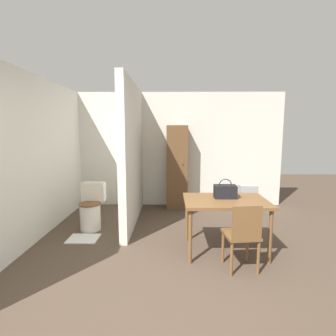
{
  "coord_description": "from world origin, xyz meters",
  "views": [
    {
      "loc": [
        0.04,
        -2.12,
        1.66
      ],
      "look_at": [
        -0.01,
        1.77,
        1.11
      ],
      "focal_mm": 28.0,
      "sensor_mm": 36.0,
      "label": 1
    }
  ],
  "objects_px": {
    "wooden_cabinet": "(177,167)",
    "dining_table": "(225,205)",
    "handbag": "(225,191)",
    "toilet": "(91,209)",
    "space_heater": "(248,199)",
    "wooden_chair": "(243,234)"
  },
  "relations": [
    {
      "from": "toilet",
      "to": "space_heater",
      "type": "relative_size",
      "value": 1.37
    },
    {
      "from": "handbag",
      "to": "wooden_chair",
      "type": "bearing_deg",
      "value": -81.24
    },
    {
      "from": "wooden_cabinet",
      "to": "space_heater",
      "type": "relative_size",
      "value": 3.15
    },
    {
      "from": "dining_table",
      "to": "toilet",
      "type": "height_order",
      "value": "toilet"
    },
    {
      "from": "space_heater",
      "to": "toilet",
      "type": "bearing_deg",
      "value": -162.22
    },
    {
      "from": "toilet",
      "to": "handbag",
      "type": "xyz_separation_m",
      "value": [
        2.11,
        -0.77,
        0.49
      ]
    },
    {
      "from": "handbag",
      "to": "toilet",
      "type": "bearing_deg",
      "value": 159.97
    },
    {
      "from": "wooden_cabinet",
      "to": "dining_table",
      "type": "bearing_deg",
      "value": -73.83
    },
    {
      "from": "wooden_chair",
      "to": "toilet",
      "type": "relative_size",
      "value": 1.08
    },
    {
      "from": "wooden_cabinet",
      "to": "space_heater",
      "type": "bearing_deg",
      "value": -12.17
    },
    {
      "from": "toilet",
      "to": "space_heater",
      "type": "bearing_deg",
      "value": 17.78
    },
    {
      "from": "dining_table",
      "to": "space_heater",
      "type": "xyz_separation_m",
      "value": [
        0.84,
        1.8,
        -0.38
      ]
    },
    {
      "from": "wooden_chair",
      "to": "wooden_cabinet",
      "type": "bearing_deg",
      "value": 98.75
    },
    {
      "from": "wooden_cabinet",
      "to": "handbag",
      "type": "bearing_deg",
      "value": -72.91
    },
    {
      "from": "wooden_cabinet",
      "to": "toilet",
      "type": "bearing_deg",
      "value": -139.82
    },
    {
      "from": "space_heater",
      "to": "dining_table",
      "type": "bearing_deg",
      "value": -115.07
    },
    {
      "from": "wooden_chair",
      "to": "toilet",
      "type": "distance_m",
      "value": 2.6
    },
    {
      "from": "toilet",
      "to": "wooden_cabinet",
      "type": "bearing_deg",
      "value": 40.18
    },
    {
      "from": "handbag",
      "to": "wooden_cabinet",
      "type": "height_order",
      "value": "wooden_cabinet"
    },
    {
      "from": "dining_table",
      "to": "space_heater",
      "type": "relative_size",
      "value": 1.98
    },
    {
      "from": "dining_table",
      "to": "space_heater",
      "type": "bearing_deg",
      "value": 64.93
    },
    {
      "from": "wooden_cabinet",
      "to": "wooden_chair",
      "type": "bearing_deg",
      "value": -74.77
    }
  ]
}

